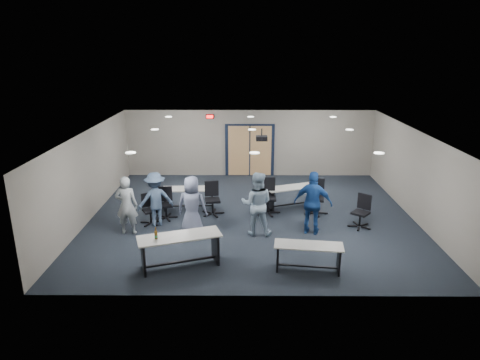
{
  "coord_description": "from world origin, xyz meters",
  "views": [
    {
      "loc": [
        -0.28,
        -12.52,
        5.13
      ],
      "look_at": [
        -0.37,
        -0.3,
        1.29
      ],
      "focal_mm": 32.0,
      "sensor_mm": 36.0,
      "label": 1
    }
  ],
  "objects_px": {
    "table_front_right": "(308,253)",
    "table_back_right": "(292,193)",
    "table_front_left": "(179,245)",
    "person_gray": "(127,205)",
    "chair_loose_left": "(150,209)",
    "table_back_left": "(189,195)",
    "chair_loose_right": "(361,212)",
    "chair_back_a": "(166,204)",
    "person_lightblue": "(257,204)",
    "person_navy": "(313,203)",
    "chair_back_b": "(212,199)",
    "chair_back_c": "(268,197)",
    "person_plaid": "(192,206)",
    "chair_back_d": "(316,197)",
    "person_back": "(155,199)"
  },
  "relations": [
    {
      "from": "chair_back_b",
      "to": "person_lightblue",
      "type": "height_order",
      "value": "person_lightblue"
    },
    {
      "from": "table_back_left",
      "to": "chair_back_d",
      "type": "bearing_deg",
      "value": -8.52
    },
    {
      "from": "table_front_right",
      "to": "table_back_right",
      "type": "relative_size",
      "value": 0.92
    },
    {
      "from": "table_back_left",
      "to": "chair_back_b",
      "type": "distance_m",
      "value": 0.96
    },
    {
      "from": "table_front_left",
      "to": "person_gray",
      "type": "height_order",
      "value": "person_gray"
    },
    {
      "from": "chair_back_b",
      "to": "person_plaid",
      "type": "bearing_deg",
      "value": -116.88
    },
    {
      "from": "person_navy",
      "to": "table_back_right",
      "type": "bearing_deg",
      "value": -64.21
    },
    {
      "from": "chair_back_d",
      "to": "chair_loose_right",
      "type": "relative_size",
      "value": 1.13
    },
    {
      "from": "chair_loose_right",
      "to": "person_plaid",
      "type": "xyz_separation_m",
      "value": [
        -4.88,
        -0.5,
        0.36
      ]
    },
    {
      "from": "chair_loose_left",
      "to": "person_gray",
      "type": "height_order",
      "value": "person_gray"
    },
    {
      "from": "chair_back_c",
      "to": "person_plaid",
      "type": "distance_m",
      "value": 2.74
    },
    {
      "from": "person_lightblue",
      "to": "person_navy",
      "type": "bearing_deg",
      "value": -170.55
    },
    {
      "from": "chair_back_a",
      "to": "chair_back_b",
      "type": "relative_size",
      "value": 0.93
    },
    {
      "from": "chair_back_b",
      "to": "person_gray",
      "type": "xyz_separation_m",
      "value": [
        -2.31,
        -1.44,
        0.32
      ]
    },
    {
      "from": "table_front_left",
      "to": "table_front_right",
      "type": "bearing_deg",
      "value": -21.76
    },
    {
      "from": "person_plaid",
      "to": "table_back_right",
      "type": "bearing_deg",
      "value": -136.37
    },
    {
      "from": "chair_back_b",
      "to": "chair_loose_left",
      "type": "xyz_separation_m",
      "value": [
        -1.81,
        -0.75,
        -0.06
      ]
    },
    {
      "from": "table_front_right",
      "to": "chair_loose_left",
      "type": "bearing_deg",
      "value": 154.64
    },
    {
      "from": "person_lightblue",
      "to": "table_back_left",
      "type": "bearing_deg",
      "value": -35.36
    },
    {
      "from": "table_back_left",
      "to": "chair_back_b",
      "type": "height_order",
      "value": "chair_back_b"
    },
    {
      "from": "person_gray",
      "to": "person_back",
      "type": "relative_size",
      "value": 1.04
    },
    {
      "from": "chair_back_b",
      "to": "person_plaid",
      "type": "xyz_separation_m",
      "value": [
        -0.46,
        -1.49,
        0.33
      ]
    },
    {
      "from": "chair_back_c",
      "to": "person_gray",
      "type": "relative_size",
      "value": 0.67
    },
    {
      "from": "table_back_left",
      "to": "chair_back_a",
      "type": "height_order",
      "value": "chair_back_a"
    },
    {
      "from": "table_back_left",
      "to": "person_back",
      "type": "xyz_separation_m",
      "value": [
        -0.81,
        -1.37,
        0.34
      ]
    },
    {
      "from": "chair_back_c",
      "to": "person_lightblue",
      "type": "bearing_deg",
      "value": -104.8
    },
    {
      "from": "chair_back_a",
      "to": "chair_back_d",
      "type": "height_order",
      "value": "chair_back_d"
    },
    {
      "from": "chair_loose_left",
      "to": "person_back",
      "type": "height_order",
      "value": "person_back"
    },
    {
      "from": "chair_loose_left",
      "to": "chair_loose_right",
      "type": "height_order",
      "value": "chair_loose_right"
    },
    {
      "from": "table_back_left",
      "to": "chair_loose_left",
      "type": "relative_size",
      "value": 1.89
    },
    {
      "from": "chair_loose_left",
      "to": "table_back_right",
      "type": "bearing_deg",
      "value": -10.9
    },
    {
      "from": "chair_back_d",
      "to": "person_back",
      "type": "relative_size",
      "value": 0.68
    },
    {
      "from": "table_front_left",
      "to": "person_gray",
      "type": "xyz_separation_m",
      "value": [
        -1.75,
        1.9,
        0.29
      ]
    },
    {
      "from": "table_front_left",
      "to": "chair_loose_right",
      "type": "xyz_separation_m",
      "value": [
        4.98,
        2.37,
        -0.06
      ]
    },
    {
      "from": "chair_back_a",
      "to": "person_lightblue",
      "type": "distance_m",
      "value": 3.02
    },
    {
      "from": "person_gray",
      "to": "person_navy",
      "type": "relative_size",
      "value": 0.93
    },
    {
      "from": "chair_back_a",
      "to": "chair_loose_right",
      "type": "distance_m",
      "value": 5.86
    },
    {
      "from": "chair_loose_left",
      "to": "person_back",
      "type": "distance_m",
      "value": 0.42
    },
    {
      "from": "person_lightblue",
      "to": "chair_loose_left",
      "type": "bearing_deg",
      "value": -5.37
    },
    {
      "from": "table_front_right",
      "to": "person_lightblue",
      "type": "relative_size",
      "value": 0.91
    },
    {
      "from": "table_back_left",
      "to": "person_gray",
      "type": "height_order",
      "value": "person_gray"
    },
    {
      "from": "table_back_left",
      "to": "person_lightblue",
      "type": "bearing_deg",
      "value": -45.2
    },
    {
      "from": "chair_back_c",
      "to": "person_gray",
      "type": "xyz_separation_m",
      "value": [
        -4.07,
        -1.53,
        0.28
      ]
    },
    {
      "from": "table_front_right",
      "to": "chair_loose_left",
      "type": "distance_m",
      "value": 5.13
    },
    {
      "from": "chair_back_a",
      "to": "table_front_left",
      "type": "bearing_deg",
      "value": -82.14
    },
    {
      "from": "chair_back_c",
      "to": "chair_loose_right",
      "type": "relative_size",
      "value": 1.15
    },
    {
      "from": "table_back_left",
      "to": "chair_loose_right",
      "type": "relative_size",
      "value": 1.77
    },
    {
      "from": "person_gray",
      "to": "person_back",
      "type": "bearing_deg",
      "value": -140.5
    },
    {
      "from": "table_back_left",
      "to": "chair_loose_left",
      "type": "bearing_deg",
      "value": -131.16
    },
    {
      "from": "person_gray",
      "to": "table_back_left",
      "type": "bearing_deg",
      "value": -128.41
    }
  ]
}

